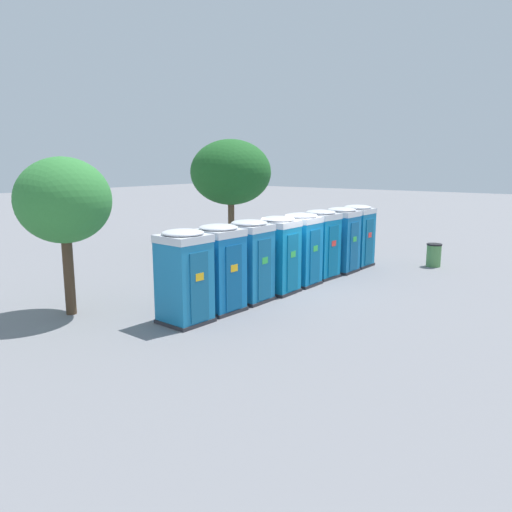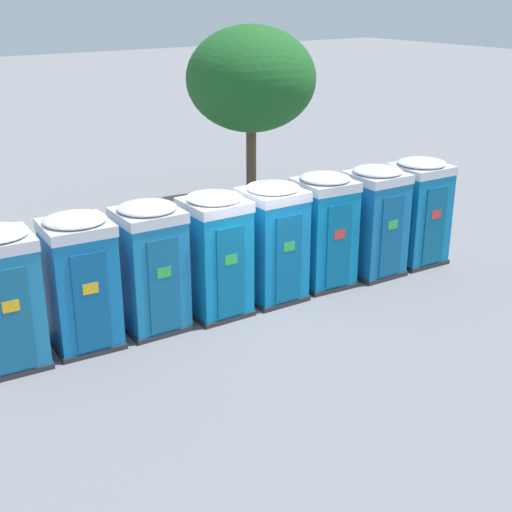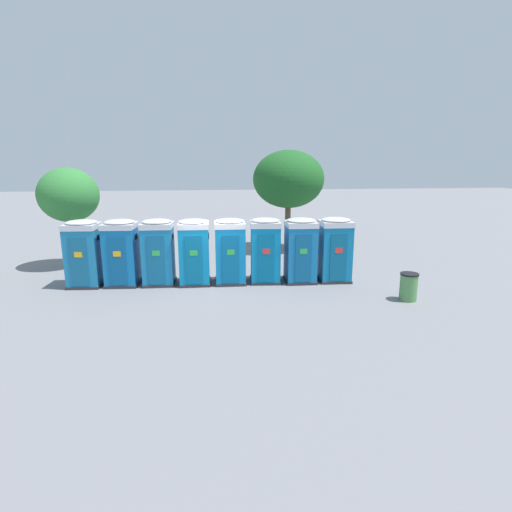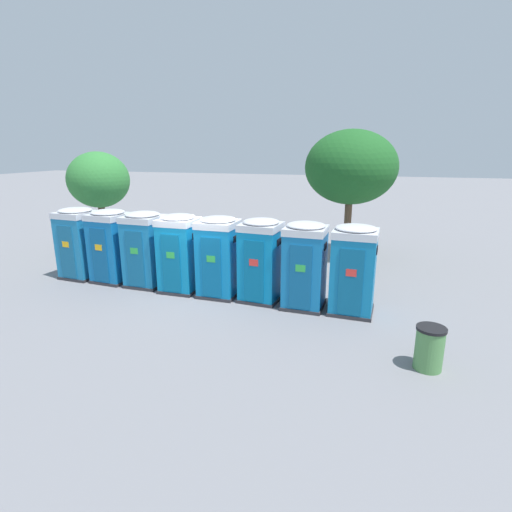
# 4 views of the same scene
# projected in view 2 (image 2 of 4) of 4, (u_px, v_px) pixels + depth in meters

# --- Properties ---
(ground_plane) EXTENTS (120.00, 120.00, 0.00)m
(ground_plane) POSITION_uv_depth(u_px,v_px,m) (246.00, 305.00, 15.01)
(ground_plane) COLOR slate
(portapotty_0) EXTENTS (1.29, 1.29, 2.54)m
(portapotty_0) POSITION_uv_depth(u_px,v_px,m) (3.00, 297.00, 12.25)
(portapotty_0) COLOR #2D2D33
(portapotty_0) RESTS_ON ground
(portapotty_1) EXTENTS (1.30, 1.29, 2.54)m
(portapotty_1) POSITION_uv_depth(u_px,v_px,m) (81.00, 281.00, 12.94)
(portapotty_1) COLOR #2D2D33
(portapotty_1) RESTS_ON ground
(portapotty_2) EXTENTS (1.23, 1.24, 2.54)m
(portapotty_2) POSITION_uv_depth(u_px,v_px,m) (151.00, 266.00, 13.62)
(portapotty_2) COLOR #2D2D33
(portapotty_2) RESTS_ON ground
(portapotty_3) EXTENTS (1.20, 1.22, 2.54)m
(portapotty_3) POSITION_uv_depth(u_px,v_px,m) (215.00, 254.00, 14.24)
(portapotty_3) COLOR #2D2D33
(portapotty_3) RESTS_ON ground
(portapotty_4) EXTENTS (1.22, 1.23, 2.54)m
(portapotty_4) POSITION_uv_depth(u_px,v_px,m) (273.00, 241.00, 14.94)
(portapotty_4) COLOR #2D2D33
(portapotty_4) RESTS_ON ground
(portapotty_5) EXTENTS (1.27, 1.30, 2.54)m
(portapotty_5) POSITION_uv_depth(u_px,v_px,m) (324.00, 230.00, 15.66)
(portapotty_5) COLOR #2D2D33
(portapotty_5) RESTS_ON ground
(portapotty_6) EXTENTS (1.23, 1.24, 2.54)m
(portapotty_6) POSITION_uv_depth(u_px,v_px,m) (375.00, 221.00, 16.26)
(portapotty_6) COLOR #2D2D33
(portapotty_6) RESTS_ON ground
(portapotty_7) EXTENTS (1.28, 1.26, 2.54)m
(portapotty_7) POSITION_uv_depth(u_px,v_px,m) (418.00, 211.00, 16.97)
(portapotty_7) COLOR #2D2D33
(portapotty_7) RESTS_ON ground
(street_tree_1) EXTENTS (3.76, 3.76, 5.31)m
(street_tree_1) POSITION_uv_depth(u_px,v_px,m) (251.00, 79.00, 20.50)
(street_tree_1) COLOR brown
(street_tree_1) RESTS_ON ground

